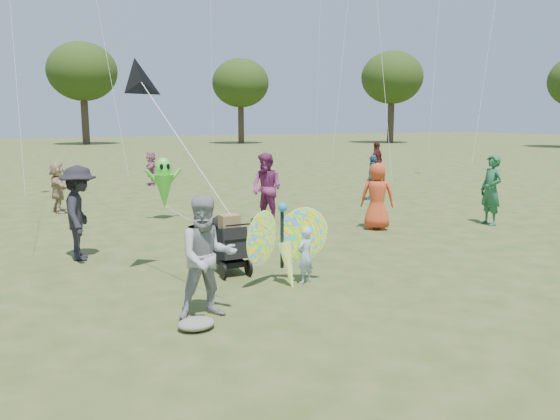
# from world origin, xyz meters

# --- Properties ---
(ground) EXTENTS (160.00, 160.00, 0.00)m
(ground) POSITION_xyz_m (0.00, 0.00, 0.00)
(ground) COLOR #51592B
(ground) RESTS_ON ground
(child_girl) EXTENTS (0.42, 0.35, 0.97)m
(child_girl) POSITION_xyz_m (-0.25, 0.38, 0.48)
(child_girl) COLOR #98B6D7
(child_girl) RESTS_ON ground
(adult_man) EXTENTS (0.90, 0.73, 1.76)m
(adult_man) POSITION_xyz_m (-2.26, -0.46, 0.88)
(adult_man) COLOR #939498
(adult_man) RESTS_ON ground
(grey_bag) EXTENTS (0.50, 0.41, 0.16)m
(grey_bag) POSITION_xyz_m (-2.56, -0.84, 0.08)
(grey_bag) COLOR slate
(grey_bag) RESTS_ON ground
(crowd_a) EXTENTS (0.99, 0.91, 1.71)m
(crowd_a) POSITION_xyz_m (3.56, 3.68, 0.85)
(crowd_a) COLOR #CB4320
(crowd_a) RESTS_ON ground
(crowd_b) EXTENTS (0.91, 1.33, 1.89)m
(crowd_b) POSITION_xyz_m (-3.55, 3.72, 0.95)
(crowd_b) COLOR black
(crowd_b) RESTS_ON ground
(crowd_c) EXTENTS (0.95, 0.87, 1.55)m
(crowd_c) POSITION_xyz_m (6.45, 8.00, 0.78)
(crowd_c) COLOR #2F6381
(crowd_c) RESTS_ON ground
(crowd_d) EXTENTS (0.67, 1.47, 1.53)m
(crowd_d) POSITION_xyz_m (-3.59, 9.84, 0.76)
(crowd_d) COLOR tan
(crowd_d) RESTS_ON ground
(crowd_e) EXTENTS (1.06, 1.14, 1.88)m
(crowd_e) POSITION_xyz_m (1.38, 5.66, 0.94)
(crowd_e) COLOR #7E2A61
(crowd_e) RESTS_ON ground
(crowd_f) EXTENTS (0.51, 0.72, 1.87)m
(crowd_f) POSITION_xyz_m (6.62, 2.88, 0.93)
(crowd_f) COLOR #225D38
(crowd_f) RESTS_ON ground
(crowd_h) EXTENTS (1.11, 0.92, 1.77)m
(crowd_h) POSITION_xyz_m (9.89, 12.64, 0.89)
(crowd_h) COLOR #4A181A
(crowd_h) RESTS_ON ground
(crowd_j) EXTENTS (0.68, 1.37, 1.42)m
(crowd_j) POSITION_xyz_m (0.42, 15.53, 0.71)
(crowd_j) COLOR #A25C7A
(crowd_j) RESTS_ON ground
(jogging_stroller) EXTENTS (0.53, 1.06, 1.09)m
(jogging_stroller) POSITION_xyz_m (-1.22, 1.58, 0.61)
(jogging_stroller) COLOR black
(jogging_stroller) RESTS_ON ground
(butterfly_kite) EXTENTS (1.74, 0.75, 1.61)m
(butterfly_kite) POSITION_xyz_m (-0.61, 0.45, 0.68)
(butterfly_kite) COLOR #EB2548
(butterfly_kite) RESTS_ON ground
(delta_kite_rig) EXTENTS (1.24, 2.36, 2.39)m
(delta_kite_rig) POSITION_xyz_m (-2.64, 1.66, 3.38)
(delta_kite_rig) COLOR black
(delta_kite_rig) RESTS_ON ground
(alien_kite) EXTENTS (1.12, 0.69, 1.74)m
(alien_kite) POSITION_xyz_m (-1.00, 7.32, 0.97)
(alien_kite) COLOR #4BD632
(alien_kite) RESTS_ON ground
(tree_line) EXTENTS (91.78, 33.60, 10.79)m
(tree_line) POSITION_xyz_m (3.67, 44.99, 6.86)
(tree_line) COLOR #3A2D21
(tree_line) RESTS_ON ground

